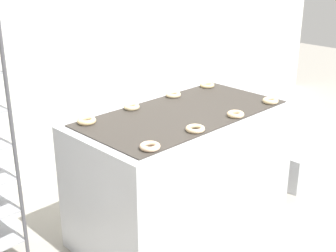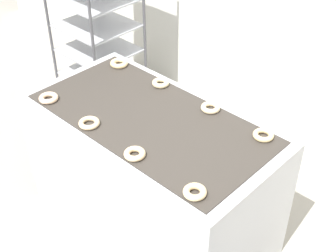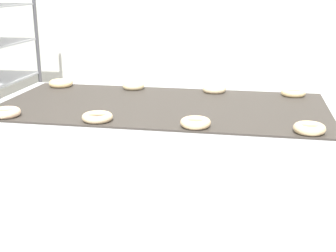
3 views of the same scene
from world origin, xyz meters
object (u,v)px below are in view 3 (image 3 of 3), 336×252
(donut_near_left, at_px, (6,112))
(donut_near_right, at_px, (309,128))
(donut_far_midleft, at_px, (133,86))
(donut_far_midright, at_px, (214,89))
(donut_near_midright, at_px, (195,123))
(donut_near_midleft, at_px, (97,117))
(fryer_machine, at_px, (162,198))
(donut_far_left, at_px, (61,83))
(donut_far_right, at_px, (293,93))

(donut_near_left, xyz_separation_m, donut_near_right, (1.19, -0.00, 0.00))
(donut_far_midleft, distance_m, donut_far_midright, 0.41)
(donut_far_midright, bearing_deg, donut_near_midright, -91.48)
(donut_near_midleft, xyz_separation_m, donut_near_midright, (0.39, -0.01, 0.00))
(donut_far_midleft, bearing_deg, donut_near_left, -122.06)
(donut_near_right, bearing_deg, donut_near_midleft, 179.30)
(donut_near_right, height_order, donut_far_midleft, donut_near_right)
(donut_near_midleft, distance_m, donut_near_right, 0.80)
(fryer_machine, relative_size, donut_far_left, 12.76)
(fryer_machine, bearing_deg, donut_far_midright, 55.87)
(donut_near_right, distance_m, donut_far_right, 0.60)
(donut_far_left, distance_m, donut_far_right, 1.18)
(donut_near_midleft, distance_m, donut_far_midleft, 0.60)
(donut_near_left, bearing_deg, donut_near_midleft, 0.95)
(donut_far_midleft, height_order, donut_far_right, donut_far_midleft)
(donut_near_left, bearing_deg, donut_near_right, -0.16)
(donut_near_right, height_order, donut_far_left, same)
(donut_far_left, bearing_deg, donut_near_midleft, -55.69)
(donut_near_left, xyz_separation_m, donut_far_left, (-0.01, 0.59, 0.00))
(donut_near_left, bearing_deg, donut_far_left, 91.24)
(donut_near_right, bearing_deg, donut_far_midright, 123.30)
(donut_far_midleft, bearing_deg, donut_near_midright, -56.70)
(donut_near_midleft, bearing_deg, donut_far_left, 124.31)
(donut_near_midright, height_order, donut_far_midleft, same)
(fryer_machine, distance_m, donut_near_midleft, 0.59)
(donut_far_midright, bearing_deg, donut_near_right, -56.70)
(donut_near_midright, height_order, donut_far_right, donut_near_midright)
(donut_near_midleft, relative_size, donut_far_midright, 1.04)
(donut_near_left, height_order, donut_far_left, donut_far_left)
(donut_near_left, relative_size, donut_far_right, 1.02)
(donut_far_right, bearing_deg, donut_far_midright, 178.67)
(fryer_machine, xyz_separation_m, donut_far_right, (0.59, 0.29, 0.47))
(donut_near_midright, xyz_separation_m, donut_far_midleft, (-0.40, 0.61, 0.00))
(donut_near_right, relative_size, donut_far_midright, 0.99)
(donut_far_midright, bearing_deg, fryer_machine, -124.13)
(donut_near_midleft, height_order, donut_far_midleft, donut_far_midleft)
(donut_near_left, distance_m, donut_near_midright, 0.77)
(donut_near_right, height_order, donut_far_right, donut_near_right)
(fryer_machine, height_order, donut_near_midright, donut_near_midright)
(donut_far_midleft, height_order, donut_far_midright, same)
(donut_far_left, xyz_separation_m, donut_far_midleft, (0.39, 0.01, -0.00))
(donut_near_midleft, distance_m, donut_far_midright, 0.72)
(donut_near_right, bearing_deg, fryer_machine, 153.30)
(fryer_machine, xyz_separation_m, donut_near_midright, (0.19, -0.30, 0.47))
(fryer_machine, xyz_separation_m, donut_far_left, (-0.60, 0.29, 0.47))
(donut_near_left, height_order, donut_far_midright, same)
(donut_far_midleft, bearing_deg, donut_near_right, -36.71)
(donut_near_midleft, bearing_deg, donut_near_right, -0.70)
(donut_near_midleft, distance_m, donut_far_right, 0.98)
(fryer_machine, height_order, donut_far_midright, donut_far_midright)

